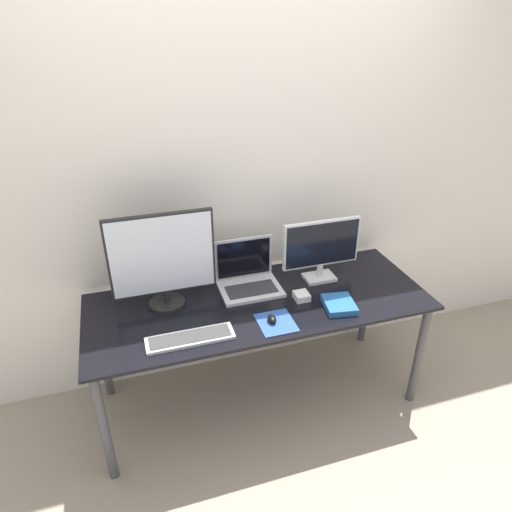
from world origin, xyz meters
TOP-DOWN VIEW (x-y plane):
  - ground_plane at (0.00, 0.00)m, footprint 12.00×12.00m
  - wall_back at (0.00, 0.77)m, footprint 7.00×0.05m
  - desk at (0.00, 0.35)m, footprint 1.85×0.71m
  - monitor_left at (-0.48, 0.47)m, footprint 0.54×0.19m
  - monitor_right at (0.41, 0.47)m, footprint 0.46×0.12m
  - laptop at (-0.02, 0.52)m, footprint 0.34×0.26m
  - keyboard at (-0.42, 0.14)m, footprint 0.42×0.13m
  - mousepad at (0.02, 0.14)m, footprint 0.18×0.20m
  - mouse at (0.00, 0.15)m, footprint 0.04×0.07m
  - book at (0.39, 0.17)m, footprint 0.18×0.20m
  - power_brick at (0.23, 0.30)m, footprint 0.08×0.08m

SIDE VIEW (x-z plane):
  - ground_plane at x=0.00m, z-range 0.00..0.00m
  - desk at x=0.00m, z-range 0.27..0.97m
  - mousepad at x=0.02m, z-range 0.70..0.71m
  - keyboard at x=-0.42m, z-range 0.70..0.72m
  - book at x=0.39m, z-range 0.70..0.74m
  - power_brick at x=0.23m, z-range 0.70..0.74m
  - mouse at x=0.00m, z-range 0.71..0.74m
  - laptop at x=-0.02m, z-range 0.63..0.90m
  - monitor_right at x=0.41m, z-range 0.72..1.09m
  - monitor_left at x=-0.48m, z-range 0.71..1.24m
  - wall_back at x=0.00m, z-range 0.00..2.50m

